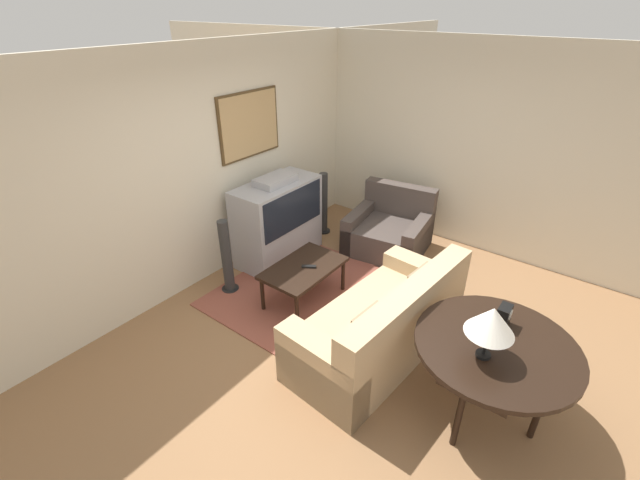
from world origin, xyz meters
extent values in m
plane|color=#8E6642|center=(0.00, 0.00, 0.00)|extent=(12.00, 12.00, 0.00)
cube|color=beige|center=(0.00, 2.13, 1.35)|extent=(12.00, 0.06, 2.70)
cube|color=#4C381E|center=(0.75, 2.08, 1.72)|extent=(0.96, 0.03, 0.79)
cube|color=tan|center=(0.75, 2.07, 1.72)|extent=(0.91, 0.01, 0.74)
cube|color=beige|center=(2.63, 0.00, 1.35)|extent=(0.06, 12.00, 2.70)
cube|color=brown|center=(0.32, 0.91, 0.01)|extent=(1.99, 1.78, 0.01)
cube|color=#9E9EA3|center=(0.75, 1.70, 0.24)|extent=(1.17, 0.56, 0.48)
cube|color=#9E9EA3|center=(0.75, 1.70, 0.77)|extent=(1.17, 0.56, 0.58)
cube|color=black|center=(0.75, 1.42, 0.77)|extent=(1.06, 0.01, 0.51)
cube|color=#9E9EA3|center=(0.75, 1.70, 1.10)|extent=(0.53, 0.31, 0.09)
cube|color=tan|center=(0.01, -0.25, 0.24)|extent=(1.93, 1.01, 0.47)
cube|color=tan|center=(-0.02, -0.57, 0.69)|extent=(1.88, 0.37, 0.43)
cube|color=tan|center=(0.82, -0.32, 0.32)|extent=(0.31, 0.88, 0.63)
cube|color=tan|center=(-0.81, -0.18, 0.32)|extent=(0.31, 0.88, 0.63)
cube|color=#877154|center=(0.41, -0.47, 0.64)|extent=(0.37, 0.15, 0.34)
cube|color=#877154|center=(-0.43, -0.41, 0.64)|extent=(0.37, 0.15, 0.34)
cube|color=#473D38|center=(1.79, 0.63, 0.20)|extent=(1.10, 1.13, 0.40)
cube|color=#473D38|center=(2.18, 0.69, 0.61)|extent=(0.32, 1.01, 0.43)
cube|color=#473D38|center=(1.73, 1.05, 0.27)|extent=(0.98, 0.30, 0.54)
cube|color=#473D38|center=(1.85, 0.22, 0.27)|extent=(0.98, 0.30, 0.54)
cube|color=black|center=(0.21, 0.82, 0.44)|extent=(0.94, 0.59, 0.04)
cylinder|color=black|center=(-0.22, 0.57, 0.21)|extent=(0.04, 0.04, 0.42)
cylinder|color=black|center=(0.63, 0.57, 0.21)|extent=(0.04, 0.04, 0.42)
cylinder|color=black|center=(-0.22, 1.07, 0.21)|extent=(0.04, 0.04, 0.42)
cylinder|color=black|center=(0.63, 1.07, 0.21)|extent=(0.04, 0.04, 0.42)
cylinder|color=black|center=(-0.09, -1.34, 0.72)|extent=(1.25, 1.25, 0.04)
cube|color=black|center=(-0.09, -1.34, 0.66)|extent=(1.06, 0.50, 0.08)
cylinder|color=black|center=(-0.52, -1.27, 0.35)|extent=(0.05, 0.05, 0.70)
cylinder|color=black|center=(0.35, -1.27, 0.35)|extent=(0.05, 0.05, 0.70)
cylinder|color=black|center=(-0.09, -1.74, 0.35)|extent=(0.05, 0.05, 0.70)
cylinder|color=black|center=(-0.27, -1.29, 0.76)|extent=(0.11, 0.11, 0.02)
cylinder|color=black|center=(-0.27, -1.29, 0.96)|extent=(0.02, 0.02, 0.38)
cone|color=white|center=(-0.27, -1.29, 1.08)|extent=(0.35, 0.35, 0.22)
cube|color=black|center=(0.16, -1.29, 0.83)|extent=(0.15, 0.09, 0.18)
cylinder|color=white|center=(0.16, -1.34, 0.87)|extent=(0.09, 0.01, 0.09)
cube|color=black|center=(0.23, 0.77, 0.47)|extent=(0.13, 0.16, 0.02)
cylinder|color=black|center=(-0.18, 1.66, 0.01)|extent=(0.20, 0.20, 0.02)
cylinder|color=#2D2D2D|center=(-0.18, 1.66, 0.46)|extent=(0.12, 0.12, 0.92)
cylinder|color=black|center=(1.68, 1.66, 0.01)|extent=(0.20, 0.20, 0.02)
cylinder|color=#2D2D2D|center=(1.68, 1.66, 0.46)|extent=(0.12, 0.12, 0.92)
camera|label=1|loc=(-2.86, -1.74, 3.04)|focal=24.00mm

